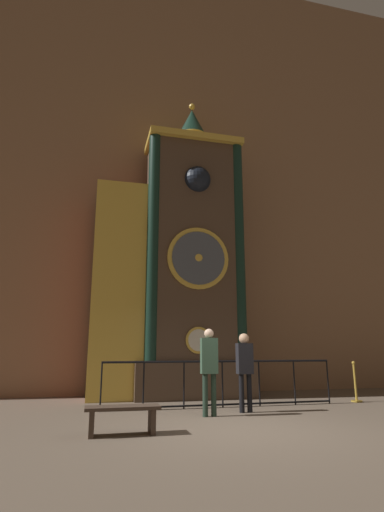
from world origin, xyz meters
name	(u,v)px	position (x,y,z in m)	size (l,w,h in m)	color
ground_plane	(238,430)	(0.00, 0.00, 0.00)	(28.00, 28.00, 0.00)	brown
cathedral_back_wall	(172,157)	(-0.09, 5.81, 7.88)	(24.00, 0.32, 15.78)	#936B4C
clock_tower	(176,263)	(-0.16, 4.58, 3.81)	(4.61, 1.84, 9.27)	brown
railing_fence	(222,381)	(0.56, 2.54, 0.60)	(5.63, 0.05, 1.06)	black
visitor_near	(209,363)	(-0.10, 1.38, 1.05)	(0.36, 0.25, 1.74)	#213427
visitor_far	(245,364)	(0.80, 1.69, 1.01)	(0.35, 0.23, 1.67)	black
stanchion_post	(356,388)	(4.21, 2.63, 0.33)	(0.28, 0.28, 1.01)	#B28E33
visitor_bench	(122,415)	(-1.95, 0.03, 0.31)	(1.19, 0.40, 0.44)	#423328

